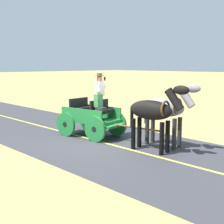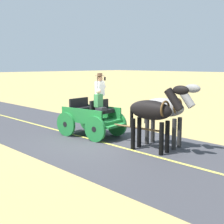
% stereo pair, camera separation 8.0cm
% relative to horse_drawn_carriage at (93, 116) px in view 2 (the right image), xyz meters
% --- Properties ---
extents(ground_plane, '(200.00, 200.00, 0.00)m').
position_rel_horse_drawn_carriage_xyz_m(ground_plane, '(0.42, 0.87, -0.82)').
color(ground_plane, tan).
extents(road_surface, '(5.58, 160.00, 0.01)m').
position_rel_horse_drawn_carriage_xyz_m(road_surface, '(0.42, 0.87, -0.81)').
color(road_surface, '#38383D').
rests_on(road_surface, ground).
extents(road_centre_stripe, '(0.12, 160.00, 0.00)m').
position_rel_horse_drawn_carriage_xyz_m(road_centre_stripe, '(0.42, 0.87, -0.81)').
color(road_centre_stripe, '#DBCC4C').
rests_on(road_centre_stripe, road_surface).
extents(horse_drawn_carriage, '(1.72, 4.51, 2.50)m').
position_rel_horse_drawn_carriage_xyz_m(horse_drawn_carriage, '(0.00, 0.00, 0.00)').
color(horse_drawn_carriage, '#1E7233').
rests_on(horse_drawn_carriage, ground).
extents(horse_near_side, '(0.70, 2.14, 2.21)m').
position_rel_horse_drawn_carriage_xyz_m(horse_near_side, '(-0.83, 2.94, 0.51)').
color(horse_near_side, gray).
rests_on(horse_near_side, ground).
extents(horse_off_side, '(0.75, 2.14, 2.21)m').
position_rel_horse_drawn_carriage_xyz_m(horse_off_side, '(0.03, 3.06, 0.51)').
color(horse_off_side, black).
rests_on(horse_off_side, ground).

